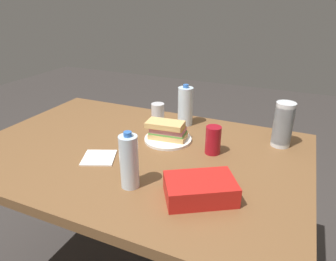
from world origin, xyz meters
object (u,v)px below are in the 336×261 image
water_bottle_tall (129,161)px  water_bottle_spare (185,106)px  paper_plate (168,139)px  chip_bag (200,189)px  sandwich (167,130)px  soda_can_silver (158,115)px  dining_table (137,169)px  soda_can_red (213,140)px  plastic_cup_stack (283,125)px

water_bottle_tall → water_bottle_spare: water_bottle_spare is taller
paper_plate → water_bottle_spare: bearing=-90.6°
paper_plate → chip_bag: (-0.28, 0.36, 0.03)m
paper_plate → sandwich: sandwich is taller
water_bottle_tall → soda_can_silver: (0.14, -0.53, -0.04)m
dining_table → water_bottle_tall: bearing=114.9°
sandwich → soda_can_red: (-0.23, 0.03, 0.01)m
dining_table → sandwich: bearing=-121.4°
soda_can_red → chip_bag: 0.33m
dining_table → chip_bag: bearing=149.1°
sandwich → water_bottle_tall: (-0.03, 0.39, 0.05)m
paper_plate → soda_can_red: (-0.23, 0.04, 0.05)m
chip_bag → plastic_cup_stack: 0.56m
soda_can_silver → sandwich: bearing=129.7°
dining_table → plastic_cup_stack: plastic_cup_stack is taller
water_bottle_spare → chip_bag: bearing=115.4°
soda_can_red → chip_bag: soda_can_red is taller
sandwich → plastic_cup_stack: (-0.49, -0.16, 0.05)m
water_bottle_spare → paper_plate: bearing=89.4°
water_bottle_tall → paper_plate: bearing=-85.9°
sandwich → paper_plate: bearing=-147.7°
plastic_cup_stack → paper_plate: bearing=18.2°
water_bottle_tall → water_bottle_spare: size_ratio=0.99×
dining_table → water_bottle_spare: (-0.09, -0.36, 0.20)m
soda_can_red → sandwich: bearing=-8.4°
sandwich → soda_can_silver: soda_can_silver is taller
sandwich → soda_can_red: 0.23m
paper_plate → soda_can_red: size_ratio=1.81×
soda_can_red → chip_bag: size_ratio=0.53×
soda_can_red → chip_bag: bearing=99.0°
paper_plate → water_bottle_spare: size_ratio=1.03×
paper_plate → soda_can_silver: size_ratio=1.81×
soda_can_red → water_bottle_spare: (0.22, -0.25, 0.04)m
chip_bag → plastic_cup_stack: (-0.21, -0.52, 0.07)m
chip_bag → water_bottle_tall: 0.26m
paper_plate → soda_can_silver: (0.12, -0.13, 0.05)m
dining_table → sandwich: 0.22m
dining_table → chip_bag: chip_bag is taller
plastic_cup_stack → soda_can_silver: bearing=2.4°
soda_can_red → plastic_cup_stack: size_ratio=0.60×
dining_table → plastic_cup_stack: bearing=-152.3°
chip_bag → water_bottle_spare: size_ratio=1.08×
sandwich → chip_bag: sandwich is taller
chip_bag → water_bottle_tall: water_bottle_tall is taller
paper_plate → plastic_cup_stack: size_ratio=1.09×
plastic_cup_stack → soda_can_silver: size_ratio=1.66×
soda_can_red → dining_table: bearing=18.7°
paper_plate → plastic_cup_stack: plastic_cup_stack is taller
soda_can_red → soda_can_silver: size_ratio=1.00×
soda_can_red → water_bottle_spare: water_bottle_spare is taller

